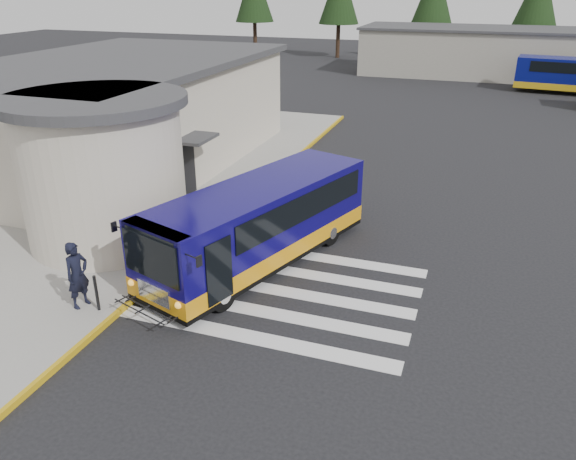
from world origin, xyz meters
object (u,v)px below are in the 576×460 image
(transit_bus, at_px, (259,227))
(bollard, at_px, (97,293))
(pedestrian_a, at_px, (77,275))
(pedestrian_b, at_px, (85,242))

(transit_bus, xyz_separation_m, bollard, (-2.91, -4.25, -0.56))
(transit_bus, distance_m, bollard, 5.18)
(pedestrian_a, bearing_deg, bollard, -80.89)
(transit_bus, distance_m, pedestrian_a, 5.46)
(pedestrian_b, bearing_deg, pedestrian_a, 36.29)
(pedestrian_a, xyz_separation_m, pedestrian_b, (-1.37, 2.05, -0.18))
(transit_bus, relative_size, pedestrian_b, 6.17)
(transit_bus, relative_size, bollard, 9.06)
(pedestrian_a, bearing_deg, pedestrian_b, 46.58)
(pedestrian_a, relative_size, pedestrian_b, 1.24)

